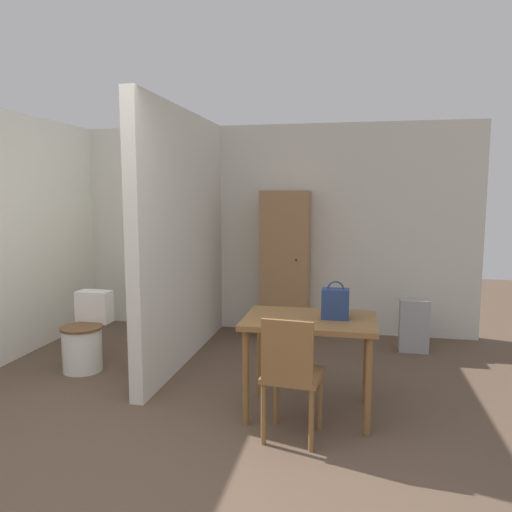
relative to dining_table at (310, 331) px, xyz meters
name	(u,v)px	position (x,y,z in m)	size (l,w,h in m)	color
ground_plane	(123,503)	(-0.90, -1.33, -0.66)	(16.00, 16.00, 0.00)	brown
wall_back	(255,229)	(-0.90, 2.35, 0.59)	(5.30, 0.12, 2.50)	silver
partition_wall	(184,237)	(-1.37, 1.09, 0.59)	(0.12, 2.42, 2.50)	silver
dining_table	(310,331)	(0.00, 0.00, 0.00)	(0.99, 0.67, 0.76)	brown
wooden_chair	(291,373)	(-0.08, -0.46, -0.17)	(0.42, 0.42, 0.88)	brown
toilet	(85,338)	(-2.21, 0.57, -0.35)	(0.39, 0.54, 0.73)	white
handbag	(335,303)	(0.19, 0.02, 0.22)	(0.20, 0.13, 0.29)	navy
wooden_cabinet	(285,264)	(-0.47, 2.06, 0.20)	(0.55, 0.45, 1.72)	#997047
space_heater	(414,326)	(0.97, 1.74, -0.37)	(0.30, 0.17, 0.57)	#9E9EA3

